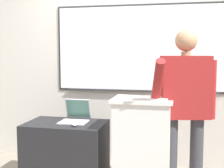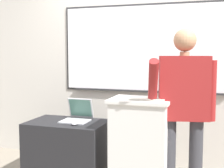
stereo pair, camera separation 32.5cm
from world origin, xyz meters
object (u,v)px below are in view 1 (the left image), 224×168
at_px(lectern_podium, 142,147).
at_px(wireless_keyboard, 145,98).
at_px(laptop, 76,115).
at_px(computer_mouse_by_laptop, 75,124).
at_px(side_desk, 66,153).
at_px(person_presenter, 185,101).

distance_m(lectern_podium, wireless_keyboard, 0.51).
bearing_deg(lectern_podium, laptop, 164.64).
bearing_deg(lectern_podium, wireless_keyboard, -64.07).
bearing_deg(computer_mouse_by_laptop, wireless_keyboard, -3.07).
height_order(side_desk, laptop, laptop).
height_order(laptop, computer_mouse_by_laptop, laptop).
bearing_deg(lectern_podium, person_presenter, 6.98).
distance_m(lectern_podium, laptop, 0.83).
relative_size(lectern_podium, computer_mouse_by_laptop, 9.89).
height_order(lectern_podium, wireless_keyboard, wireless_keyboard).
xyz_separation_m(lectern_podium, computer_mouse_by_laptop, (-0.69, -0.02, 0.20)).
bearing_deg(laptop, lectern_podium, -15.36).
bearing_deg(computer_mouse_by_laptop, person_presenter, 3.49).
xyz_separation_m(laptop, computer_mouse_by_laptop, (0.07, -0.23, -0.05)).
relative_size(side_desk, person_presenter, 0.52).
bearing_deg(side_desk, lectern_podium, -7.24).
relative_size(side_desk, computer_mouse_by_laptop, 8.55).
relative_size(lectern_podium, wireless_keyboard, 2.27).
distance_m(laptop, wireless_keyboard, 0.87).
height_order(side_desk, person_presenter, person_presenter).
bearing_deg(wireless_keyboard, side_desk, 169.37).
bearing_deg(person_presenter, lectern_podium, 174.25).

